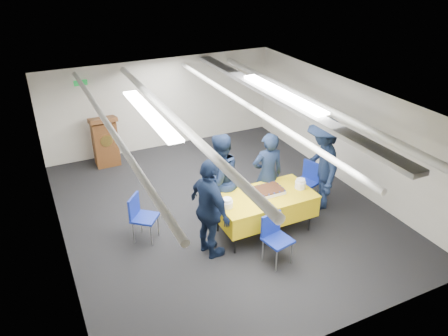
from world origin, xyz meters
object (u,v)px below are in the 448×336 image
Objects in this scene: chair_near at (275,234)px; sailor_a at (267,175)px; serving_table at (265,205)px; chair_left at (140,213)px; sailor_b at (219,180)px; podium at (105,141)px; sailor_c at (210,209)px; sheet_cake at (269,190)px; chair_right at (308,178)px; sailor_d at (322,164)px.

sailor_a is (0.62, 1.30, 0.33)m from chair_near.
serving_table is 2.06× the size of chair_left.
sailor_b is (-0.60, 0.67, 0.34)m from serving_table.
sailor_c reaches higher than podium.
sheet_cake is 1.35m from chair_right.
sailor_b reaches higher than serving_table.
sailor_d is at bearing -7.69° from chair_left.
sailor_c is at bearing 145.64° from chair_near.
sailor_d is (1.45, 0.28, 0.40)m from serving_table.
serving_table is 1.00× the size of sailor_b.
chair_right is at bearing 21.36° from sheet_cake.
sailor_a is (2.37, -3.53, 0.25)m from podium.
sailor_c is (-1.28, -0.25, 0.09)m from sheet_cake.
podium is at bearing 133.95° from chair_right.
chair_right is at bearing 160.85° from sailor_b.
sailor_c is (-2.51, -0.73, 0.37)m from chair_right.
sailor_c is (0.86, -4.22, 0.29)m from podium.
sailor_b and sailor_c have the same top height.
chair_right is 0.46× the size of sailor_d.
chair_near is (-0.27, -0.79, -0.03)m from serving_table.
sheet_cake is 0.29× the size of sailor_b.
sailor_b is (-0.94, 0.16, 0.04)m from sailor_a.
chair_right is at bearing -170.26° from sailor_a.
serving_table is 1.23m from sailor_c.
sailor_d reaches higher than sheet_cake.
sailor_c reaches higher than serving_table.
sailor_b is 0.94× the size of sailor_d.
podium is 4.32m from sailor_c.
sailor_c is (0.95, -0.95, 0.37)m from chair_left.
sailor_d is (1.33, 0.22, 0.14)m from sheet_cake.
chair_left is 0.51× the size of sailor_a.
sheet_cake is at bearing 65.82° from chair_near.
chair_right is at bearing -46.05° from podium.
chair_near is 0.46× the size of sailor_d.
podium reaches higher than chair_left.
serving_table is at bearing 116.15° from sailor_b.
serving_table is 2.24m from chair_left.
sailor_a is at bearing 62.70° from sheet_cake.
sailor_a reaches higher than chair_near.
chair_left is 0.48× the size of sailor_c.
sailor_b is (1.42, -3.37, 0.29)m from podium.
podium is 0.70× the size of sailor_b.
serving_table is 1.43× the size of podium.
chair_near is at bearing -140.35° from chair_right.
sailor_d reaches higher than podium.
sheet_cake is 0.27× the size of sailor_d.
sailor_a is at bearing 55.81° from serving_table.
chair_right is (3.37, -3.49, -0.08)m from podium.
podium is 1.44× the size of chair_right.
sheet_cake is at bearing 28.94° from serving_table.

